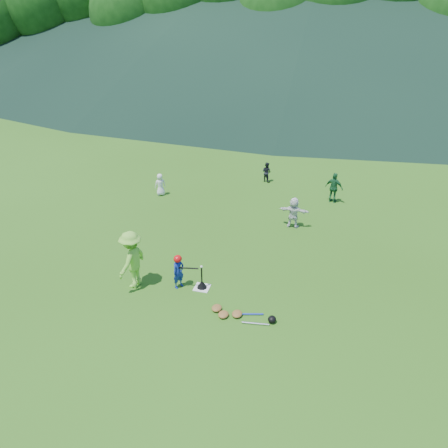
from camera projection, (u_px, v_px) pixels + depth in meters
The scene contains 13 objects.
ground at pixel (202, 288), 12.92m from camera, with size 120.00×120.00×0.00m, color #2B5914.
home_plate at pixel (202, 288), 12.91m from camera, with size 0.45×0.45×0.02m, color silver.
baseball at pixel (201, 267), 12.58m from camera, with size 0.08×0.08×0.08m, color white.
batter_child at pixel (178, 272), 12.74m from camera, with size 0.38×0.25×1.04m, color navy.
adult_coach at pixel (132, 260), 12.64m from camera, with size 1.15×0.66×1.78m, color #7ACA3B.
fielder_a at pixel (160, 185), 18.97m from camera, with size 0.48×0.31×0.98m, color silver.
fielder_b at pixel (267, 172), 20.44m from camera, with size 0.46×0.36×0.94m, color black.
fielder_c at pixel (334, 188), 18.21m from camera, with size 0.76×0.32×1.29m, color #1A582E.
fielder_d at pixel (294, 213), 16.18m from camera, with size 1.10×0.35×1.19m, color silver.
batting_tee at pixel (202, 284), 12.86m from camera, with size 0.30×0.30×0.68m.
batter_gear at pixel (179, 260), 12.54m from camera, with size 0.73×0.26×0.41m.
equipment_pile at pixel (237, 314), 11.72m from camera, with size 1.80×0.56×0.19m.
outfield_fence at pixel (303, 94), 36.72m from camera, with size 70.07×0.08×1.33m.
Camera 1 is at (3.41, -10.13, 7.52)m, focal length 35.00 mm.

